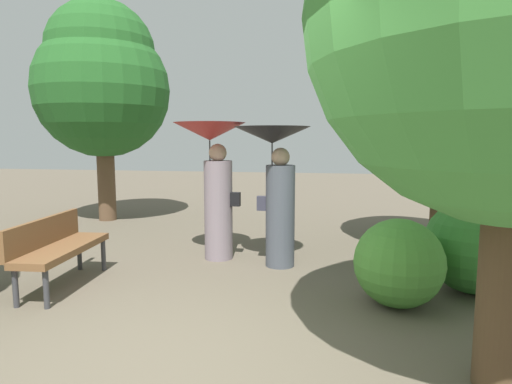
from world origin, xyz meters
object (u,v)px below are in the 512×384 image
at_px(tree_near_left, 102,79).
at_px(tree_near_right, 446,94).
at_px(person_right, 276,174).
at_px(person_left, 214,169).
at_px(park_bench, 57,245).

distance_m(tree_near_left, tree_near_right, 6.75).
xyz_separation_m(person_right, tree_near_left, (-4.12, 2.76, 1.74)).
xyz_separation_m(person_right, tree_near_right, (2.47, 1.40, 1.18)).
height_order(tree_near_left, tree_near_right, tree_near_left).
bearing_deg(person_right, tree_near_left, 63.00).
xyz_separation_m(person_left, tree_near_left, (-3.17, 2.54, 1.70)).
height_order(person_left, person_right, person_left).
xyz_separation_m(person_left, person_right, (0.95, -0.21, -0.05)).
bearing_deg(person_right, person_left, 84.23).
distance_m(person_left, tree_near_right, 3.79).
bearing_deg(tree_near_left, person_left, -38.71).
relative_size(park_bench, tree_near_left, 0.33).
distance_m(park_bench, tree_near_left, 5.10).
bearing_deg(person_right, tree_near_right, -53.71).
distance_m(person_right, tree_near_left, 5.25).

